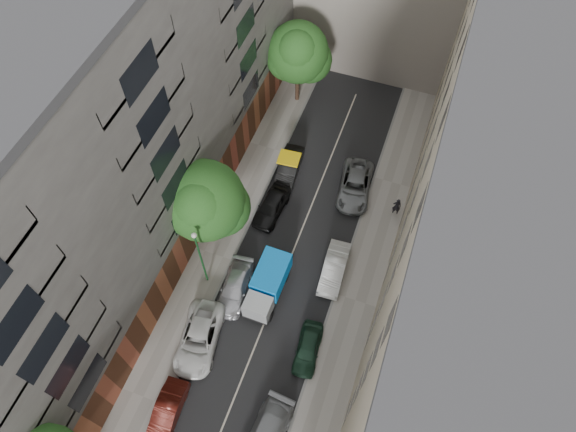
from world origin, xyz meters
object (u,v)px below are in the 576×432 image
at_px(car_left_3, 235,288).
at_px(car_right_2, 308,348).
at_px(car_left_5, 289,167).
at_px(lamp_post, 199,253).
at_px(car_left_4, 272,206).
at_px(pedestrian, 397,206).
at_px(tree_mid, 205,203).
at_px(car_left_2, 199,338).
at_px(tree_far, 299,55).
at_px(car_right_4, 355,186).
at_px(car_left_1, 167,412).
at_px(car_right_3, 334,268).
at_px(tarp_truck, 268,284).

distance_m(car_left_3, car_right_2, 6.71).
relative_size(car_left_5, lamp_post, 0.68).
relative_size(car_left_4, pedestrian, 2.46).
bearing_deg(tree_mid, car_left_5, 68.72).
xyz_separation_m(car_left_2, car_left_5, (0.80, 15.65, -0.02)).
bearing_deg(pedestrian, lamp_post, 33.81).
relative_size(tree_far, lamp_post, 1.20).
relative_size(car_left_4, car_right_4, 0.82).
height_order(car_right_4, tree_mid, tree_mid).
xyz_separation_m(car_left_1, car_right_2, (6.97, 6.80, -0.03)).
bearing_deg(car_left_4, car_right_3, -25.36).
height_order(car_left_4, car_right_3, car_left_4).
distance_m(tarp_truck, car_right_4, 11.18).
distance_m(car_left_3, tree_mid, 6.43).
height_order(car_left_1, car_left_5, car_left_5).
bearing_deg(car_right_2, car_left_5, 109.02).
xyz_separation_m(car_left_3, tree_mid, (-3.15, 3.29, 4.54)).
distance_m(car_right_3, car_right_4, 7.63).
bearing_deg(car_right_3, car_left_3, -151.85).
relative_size(car_right_3, tree_far, 0.56).
bearing_deg(tarp_truck, car_left_1, -105.69).
relative_size(car_left_1, car_right_3, 0.94).
bearing_deg(tree_mid, car_left_2, -72.66).
xyz_separation_m(car_right_2, pedestrian, (2.93, 12.79, 0.38)).
bearing_deg(car_left_4, pedestrian, 22.73).
xyz_separation_m(tree_mid, pedestrian, (12.35, 7.10, -4.16)).
bearing_deg(car_left_1, car_left_4, 83.57).
xyz_separation_m(lamp_post, pedestrian, (11.45, 10.27, -3.15)).
xyz_separation_m(car_left_5, car_right_2, (6.27, -13.79, -0.08)).
distance_m(car_left_4, tree_far, 13.04).
xyz_separation_m(car_left_4, car_left_5, (0.00, 4.06, -0.01)).
bearing_deg(car_left_2, car_right_4, 58.66).
height_order(car_left_1, pedestrian, pedestrian).
xyz_separation_m(car_left_2, car_right_4, (6.40, 15.67, -0.01)).
bearing_deg(car_right_3, car_left_5, 125.79).
distance_m(tree_far, lamp_post, 19.30).
xyz_separation_m(tree_far, lamp_post, (-0.22, -19.27, -1.10)).
bearing_deg(tree_mid, tarp_truck, -25.12).
relative_size(tarp_truck, car_left_5, 1.10).
bearing_deg(car_right_3, car_right_2, -92.64).
bearing_deg(tree_mid, car_left_3, -46.18).
bearing_deg(tree_far, lamp_post, -90.67).
xyz_separation_m(car_left_3, car_right_2, (6.27, -2.40, -0.00)).
bearing_deg(car_right_3, tarp_truck, -146.10).
bearing_deg(car_left_5, car_right_4, -4.51).
xyz_separation_m(car_left_2, car_left_3, (0.80, 4.26, -0.09)).
xyz_separation_m(tarp_truck, car_left_4, (-2.21, 6.56, -0.50)).
bearing_deg(lamp_post, tree_mid, 105.84).
relative_size(tarp_truck, pedestrian, 2.77).
bearing_deg(lamp_post, car_left_1, -80.49).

